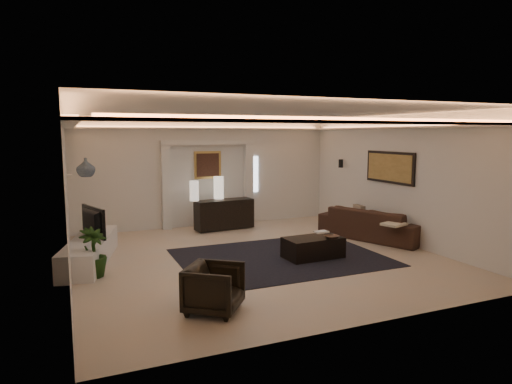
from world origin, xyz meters
name	(u,v)px	position (x,y,z in m)	size (l,w,h in m)	color
floor	(258,257)	(0.00, 0.00, 0.00)	(7.00, 7.00, 0.00)	#CAAB8C
ceiling	(259,112)	(0.00, 0.00, 2.90)	(7.00, 7.00, 0.00)	white
wall_back	(207,172)	(0.00, 3.50, 1.45)	(7.00, 7.00, 0.00)	silver
wall_front	(368,216)	(0.00, -3.50, 1.45)	(7.00, 7.00, 0.00)	silver
wall_left	(67,196)	(-3.50, 0.00, 1.45)	(7.00, 7.00, 0.00)	silver
wall_right	(399,179)	(3.50, 0.00, 1.45)	(7.00, 7.00, 0.00)	silver
cove_soffit	(259,126)	(0.00, 0.00, 2.62)	(7.00, 7.00, 0.04)	silver
daylight_slit	(254,174)	(1.35, 3.48, 1.35)	(0.25, 0.03, 1.00)	white
area_rug	(281,257)	(0.40, -0.20, 0.01)	(4.00, 3.00, 0.01)	black
pilaster_left	(166,187)	(-1.15, 3.40, 1.10)	(0.22, 0.20, 2.20)	silver
pilaster_right	(248,184)	(1.15, 3.40, 1.10)	(0.22, 0.20, 2.20)	silver
alcove_header	(208,143)	(0.00, 3.40, 2.25)	(2.52, 0.20, 0.12)	silver
painting_frame	(208,165)	(0.00, 3.47, 1.65)	(0.74, 0.04, 0.74)	tan
painting_canvas	(208,165)	(0.00, 3.44, 1.65)	(0.62, 0.02, 0.62)	#4C2D1E
art_panel_frame	(390,167)	(3.47, 0.30, 1.70)	(0.04, 1.64, 0.74)	black
art_panel_gold	(389,167)	(3.44, 0.30, 1.70)	(0.02, 1.50, 0.62)	tan
wall_sconce	(341,163)	(3.38, 2.20, 1.68)	(0.12, 0.12, 0.22)	black
wall_niche	(70,176)	(-3.44, 1.40, 1.65)	(0.10, 0.55, 0.04)	silver
console	(224,214)	(0.23, 2.81, 0.40)	(1.52, 0.48, 0.76)	black
lamp_left	(194,189)	(-0.53, 2.93, 1.09)	(0.23, 0.23, 0.51)	beige
lamp_right	(219,187)	(0.17, 3.05, 1.09)	(0.26, 0.26, 0.59)	silver
media_ledge	(90,251)	(-3.15, 0.93, 0.22)	(0.64, 2.58, 0.48)	silver
tv	(88,223)	(-3.15, 1.11, 0.75)	(0.13, 1.03, 0.59)	black
figurine	(87,221)	(-3.15, 1.87, 0.64)	(0.13, 0.13, 0.35)	#442D22
ginger_jar	(86,167)	(-3.15, 0.94, 1.85)	(0.34, 0.34, 0.36)	#425265
plant	(93,253)	(-3.14, -0.02, 0.43)	(0.48, 0.48, 0.86)	black
sofa	(373,223)	(3.15, 0.45, 0.36)	(0.97, 2.48, 0.72)	#382110
throw_blanket	(394,224)	(2.94, -0.54, 0.55)	(0.47, 0.39, 0.05)	#F7EEC8
throw_pillow	(359,213)	(3.07, 0.89, 0.55)	(0.12, 0.39, 0.39)	gray
coffee_table	(313,248)	(1.00, -0.46, 0.21)	(1.15, 0.63, 0.43)	#2E2216
bowl	(332,238)	(1.26, -0.72, 0.45)	(0.29, 0.29, 0.07)	#453023
magazine	(321,232)	(1.37, -0.15, 0.42)	(0.28, 0.20, 0.03)	white
armchair	(214,288)	(-1.66, -2.31, 0.34)	(0.72, 0.74, 0.67)	black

